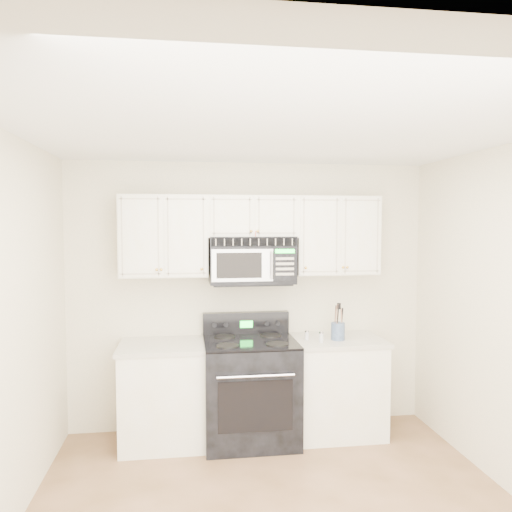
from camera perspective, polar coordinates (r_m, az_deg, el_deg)
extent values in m
cube|color=white|center=(3.22, 3.34, 14.33)|extent=(3.50, 3.50, 0.01)
cube|color=#F5E6C1|center=(4.94, -0.73, -4.54)|extent=(3.50, 0.01, 2.60)
cube|color=#F5E6C1|center=(1.64, 16.23, -21.83)|extent=(3.50, 0.01, 2.60)
cube|color=beige|center=(4.80, -10.10, -15.42)|extent=(0.82, 0.63, 0.88)
cube|color=beige|center=(4.67, -10.16, -10.08)|extent=(0.86, 0.65, 0.04)
cube|color=black|center=(4.98, -10.03, -19.52)|extent=(0.82, 0.55, 0.10)
cube|color=beige|center=(5.00, 9.19, -14.61)|extent=(0.82, 0.63, 0.88)
cube|color=beige|center=(4.88, 9.25, -9.47)|extent=(0.86, 0.65, 0.04)
cube|color=black|center=(5.17, 9.01, -18.58)|extent=(0.82, 0.55, 0.10)
cube|color=black|center=(4.78, -0.68, -15.18)|extent=(0.84, 0.72, 0.92)
cube|color=black|center=(4.44, -0.04, -16.82)|extent=(0.64, 0.01, 0.44)
cylinder|color=silver|center=(4.33, 0.00, -13.58)|extent=(0.67, 0.02, 0.02)
cube|color=black|center=(4.65, -0.68, -9.75)|extent=(0.84, 0.72, 0.02)
cube|color=black|center=(4.94, -1.16, -7.70)|extent=(0.84, 0.08, 0.22)
cube|color=#19E130|center=(4.90, -1.10, -7.81)|extent=(0.12, 0.00, 0.07)
cube|color=beige|center=(4.69, -10.47, 2.26)|extent=(0.80, 0.33, 0.75)
cube|color=beige|center=(4.90, 9.07, 2.34)|extent=(0.80, 0.33, 0.75)
cube|color=beige|center=(4.73, -0.48, 4.52)|extent=(0.84, 0.33, 0.39)
sphere|color=gold|center=(4.52, -10.78, -1.54)|extent=(0.03, 0.03, 0.03)
sphere|color=gold|center=(4.52, -6.22, -1.50)|extent=(0.03, 0.03, 0.03)
sphere|color=gold|center=(4.65, 5.70, -1.35)|extent=(0.03, 0.03, 0.03)
sphere|color=gold|center=(4.74, 9.93, -1.28)|extent=(0.03, 0.03, 0.03)
sphere|color=gold|center=(4.54, -0.55, 2.85)|extent=(0.03, 0.03, 0.03)
sphere|color=gold|center=(4.54, 0.20, 2.85)|extent=(0.03, 0.03, 0.03)
cylinder|color=red|center=(4.54, -0.05, 2.22)|extent=(0.01, 0.00, 0.10)
sphere|color=gold|center=(4.54, -0.05, 1.54)|extent=(0.03, 0.03, 0.03)
cube|color=black|center=(4.70, -0.51, -0.42)|extent=(0.80, 0.40, 0.44)
cube|color=#BAAF9D|center=(4.50, -0.19, 1.61)|extent=(0.78, 0.01, 0.08)
cube|color=#A8A8A8|center=(4.49, -1.55, -1.08)|extent=(0.56, 0.01, 0.29)
cube|color=black|center=(4.48, -1.93, -1.09)|extent=(0.41, 0.01, 0.23)
cube|color=black|center=(4.55, 3.31, -1.02)|extent=(0.22, 0.01, 0.29)
cube|color=#19E130|center=(4.54, 3.33, 0.56)|extent=(0.18, 0.00, 0.04)
cylinder|color=silver|center=(4.49, 1.84, -1.08)|extent=(0.02, 0.02, 0.25)
cylinder|color=slate|center=(4.79, 9.34, -8.48)|extent=(0.13, 0.13, 0.16)
cylinder|color=#90644D|center=(4.79, 9.76, -7.53)|extent=(0.01, 0.01, 0.28)
cylinder|color=black|center=(4.80, 9.04, -7.36)|extent=(0.01, 0.01, 0.30)
cylinder|color=#90644D|center=(4.74, 9.27, -7.37)|extent=(0.01, 0.01, 0.32)
cylinder|color=black|center=(4.79, 9.76, -7.53)|extent=(0.01, 0.01, 0.28)
cylinder|color=#90644D|center=(4.80, 9.03, -7.36)|extent=(0.01, 0.01, 0.30)
cylinder|color=black|center=(4.74, 9.27, -7.37)|extent=(0.01, 0.01, 0.32)
cylinder|color=silver|center=(4.68, 7.46, -9.25)|extent=(0.04, 0.04, 0.08)
cylinder|color=silver|center=(4.66, 7.47, -8.64)|extent=(0.04, 0.04, 0.02)
cylinder|color=silver|center=(4.75, 5.84, -9.08)|extent=(0.04, 0.04, 0.08)
cylinder|color=silver|center=(4.74, 5.84, -8.55)|extent=(0.04, 0.04, 0.01)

